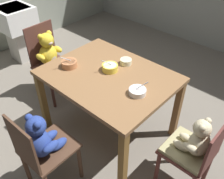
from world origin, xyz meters
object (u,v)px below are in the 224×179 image
object	(u,v)px
dining_table	(108,82)
teddy_chair_near_left	(49,55)
teddy_chair_near_front	(41,143)
porridge_bowl_yellow_center	(110,67)
porridge_bowl_cream_far_center	(126,61)
porridge_bowl_white_near_right	(137,91)
porridge_bowl_terracotta_near_left	(69,64)
sink_basin	(17,26)
teddy_chair_near_right	(194,146)

from	to	relation	value
dining_table	teddy_chair_near_left	distance (m)	0.96
teddy_chair_near_front	porridge_bowl_yellow_center	size ratio (longest dim) A/B	5.38
teddy_chair_near_left	teddy_chair_near_front	distance (m)	1.31
teddy_chair_near_left	porridge_bowl_cream_far_center	world-z (taller)	teddy_chair_near_left
teddy_chair_near_front	porridge_bowl_yellow_center	xyz separation A→B (m)	(-0.10, 0.89, 0.22)
dining_table	porridge_bowl_cream_far_center	distance (m)	0.28
teddy_chair_near_front	porridge_bowl_white_near_right	distance (m)	0.87
dining_table	porridge_bowl_yellow_center	bearing A→B (deg)	121.10
teddy_chair_near_left	porridge_bowl_terracotta_near_left	xyz separation A→B (m)	(0.58, -0.15, 0.20)
dining_table	sink_basin	distance (m)	2.06
porridge_bowl_cream_far_center	porridge_bowl_yellow_center	world-z (taller)	porridge_bowl_yellow_center
teddy_chair_near_front	porridge_bowl_cream_far_center	distance (m)	1.10
teddy_chair_near_right	porridge_bowl_white_near_right	size ratio (longest dim) A/B	5.63
teddy_chair_near_right	teddy_chair_near_front	distance (m)	1.18
teddy_chair_near_right	porridge_bowl_yellow_center	size ratio (longest dim) A/B	5.22
porridge_bowl_yellow_center	sink_basin	bearing A→B (deg)	175.59
porridge_bowl_terracotta_near_left	sink_basin	world-z (taller)	porridge_bowl_terracotta_near_left
teddy_chair_near_right	teddy_chair_near_front	size ratio (longest dim) A/B	0.97
dining_table	porridge_bowl_cream_far_center	world-z (taller)	porridge_bowl_cream_far_center
dining_table	porridge_bowl_white_near_right	world-z (taller)	porridge_bowl_white_near_right
teddy_chair_near_left	porridge_bowl_yellow_center	xyz separation A→B (m)	(0.92, 0.07, 0.20)
teddy_chair_near_left	porridge_bowl_cream_far_center	xyz separation A→B (m)	(0.95, 0.26, 0.19)
teddy_chair_near_front	sink_basin	xyz separation A→B (m)	(-2.12, 1.04, -0.02)
teddy_chair_near_front	porridge_bowl_cream_far_center	xyz separation A→B (m)	(-0.07, 1.08, 0.21)
teddy_chair_near_left	porridge_bowl_terracotta_near_left	distance (m)	0.64
teddy_chair_near_left	porridge_bowl_white_near_right	xyz separation A→B (m)	(1.33, -0.04, 0.19)
porridge_bowl_white_near_right	teddy_chair_near_right	bearing A→B (deg)	0.11
porridge_bowl_terracotta_near_left	sink_basin	size ratio (longest dim) A/B	0.20
teddy_chair_near_left	teddy_chair_near_right	xyz separation A→B (m)	(1.90, -0.04, -0.04)
sink_basin	porridge_bowl_terracotta_near_left	bearing A→B (deg)	-12.51
porridge_bowl_yellow_center	porridge_bowl_white_near_right	bearing A→B (deg)	-14.26
dining_table	teddy_chair_near_right	world-z (taller)	teddy_chair_near_right
sink_basin	teddy_chair_near_right	bearing A→B (deg)	-4.93
teddy_chair_near_front	porridge_bowl_terracotta_near_left	distance (m)	0.83
sink_basin	porridge_bowl_cream_far_center	bearing A→B (deg)	1.02
porridge_bowl_white_near_right	sink_basin	size ratio (longest dim) A/B	0.18
dining_table	teddy_chair_near_front	xyz separation A→B (m)	(0.07, -0.83, -0.09)
porridge_bowl_yellow_center	sink_basin	xyz separation A→B (m)	(-2.01, 0.16, -0.24)
sink_basin	teddy_chair_near_left	bearing A→B (deg)	-11.41
porridge_bowl_cream_far_center	porridge_bowl_white_near_right	distance (m)	0.48
dining_table	teddy_chair_near_right	bearing A→B (deg)	-2.56
porridge_bowl_cream_far_center	teddy_chair_near_right	bearing A→B (deg)	-17.20
porridge_bowl_cream_far_center	porridge_bowl_white_near_right	size ratio (longest dim) A/B	0.78
teddy_chair_near_front	porridge_bowl_yellow_center	world-z (taller)	porridge_bowl_yellow_center
porridge_bowl_white_near_right	porridge_bowl_cream_far_center	bearing A→B (deg)	141.99
teddy_chair_near_front	porridge_bowl_terracotta_near_left	size ratio (longest dim) A/B	5.26
porridge_bowl_terracotta_near_left	dining_table	bearing A→B (deg)	22.78
teddy_chair_near_right	porridge_bowl_terracotta_near_left	xyz separation A→B (m)	(-1.32, -0.11, 0.24)
teddy_chair_near_left	teddy_chair_near_right	world-z (taller)	teddy_chair_near_left
teddy_chair_near_left	teddy_chair_near_right	bearing A→B (deg)	-2.65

